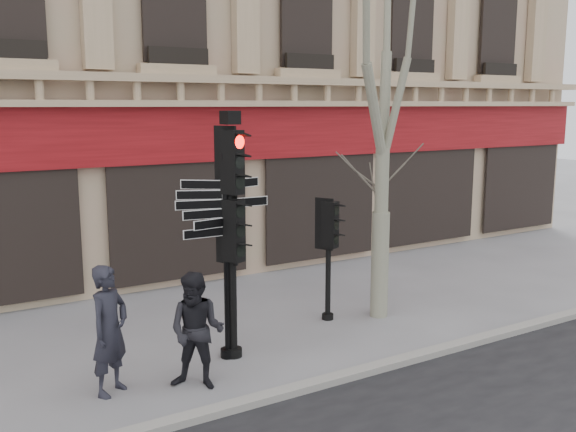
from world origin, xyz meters
name	(u,v)px	position (x,y,z in m)	size (l,w,h in m)	color
ground	(290,353)	(0.00, 0.00, 0.00)	(80.00, 80.00, 0.00)	slate
kerb	(337,378)	(0.00, -1.40, 0.06)	(80.00, 0.25, 0.12)	gray
fingerpost	(226,209)	(-1.00, 0.40, 2.58)	(1.91, 1.91, 3.84)	black
traffic_signal_main	(231,205)	(-0.91, 0.37, 2.64)	(0.55, 0.47, 4.18)	black
traffic_signal_secondary	(329,238)	(1.59, 1.12, 1.68)	(0.49, 0.43, 2.41)	black
plane_tree	(386,20)	(2.60, 0.74, 5.86)	(3.14, 3.14, 8.34)	gray
pedestrian_a	(110,330)	(-3.10, 0.08, 0.98)	(0.72, 0.47, 1.97)	black
pedestrian_b	(197,331)	(-1.92, -0.44, 0.90)	(0.88, 0.68, 1.81)	black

